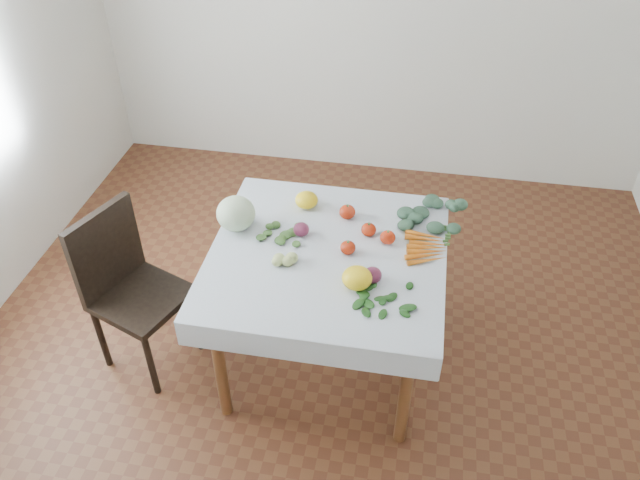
# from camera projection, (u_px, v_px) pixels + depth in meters

# --- Properties ---
(ground) EXTENTS (4.00, 4.00, 0.00)m
(ground) POSITION_uv_depth(u_px,v_px,m) (326.00, 357.00, 3.46)
(ground) COLOR brown
(table) EXTENTS (1.00, 1.00, 0.75)m
(table) POSITION_uv_depth(u_px,v_px,m) (327.00, 269.00, 3.05)
(table) COLOR brown
(table) RESTS_ON ground
(tablecloth) EXTENTS (1.12, 1.12, 0.01)m
(tablecloth) POSITION_uv_depth(u_px,v_px,m) (327.00, 253.00, 2.98)
(tablecloth) COLOR white
(tablecloth) RESTS_ON table
(chair) EXTENTS (0.53, 0.53, 0.91)m
(chair) POSITION_uv_depth(u_px,v_px,m) (127.00, 281.00, 3.17)
(chair) COLOR black
(chair) RESTS_ON ground
(cabbage) EXTENTS (0.24, 0.24, 0.17)m
(cabbage) POSITION_uv_depth(u_px,v_px,m) (236.00, 214.00, 3.08)
(cabbage) COLOR silver
(cabbage) RESTS_ON tablecloth
(tomato_a) EXTENTS (0.09, 0.09, 0.07)m
(tomato_a) POSITION_uv_depth(u_px,v_px,m) (369.00, 230.00, 3.07)
(tomato_a) COLOR #B4250C
(tomato_a) RESTS_ON tablecloth
(tomato_b) EXTENTS (0.11, 0.11, 0.07)m
(tomato_b) POSITION_uv_depth(u_px,v_px,m) (347.00, 212.00, 3.18)
(tomato_b) COLOR #B4250C
(tomato_b) RESTS_ON tablecloth
(tomato_c) EXTENTS (0.09, 0.09, 0.07)m
(tomato_c) POSITION_uv_depth(u_px,v_px,m) (348.00, 248.00, 2.96)
(tomato_c) COLOR #B4250C
(tomato_c) RESTS_ON tablecloth
(tomato_d) EXTENTS (0.10, 0.10, 0.07)m
(tomato_d) POSITION_uv_depth(u_px,v_px,m) (388.00, 237.00, 3.02)
(tomato_d) COLOR #B4250C
(tomato_d) RESTS_ON tablecloth
(heirloom_back) EXTENTS (0.14, 0.14, 0.08)m
(heirloom_back) POSITION_uv_depth(u_px,v_px,m) (307.00, 200.00, 3.25)
(heirloom_back) COLOR yellow
(heirloom_back) RESTS_ON tablecloth
(heirloom_front) EXTENTS (0.18, 0.18, 0.10)m
(heirloom_front) POSITION_uv_depth(u_px,v_px,m) (357.00, 278.00, 2.77)
(heirloom_front) COLOR yellow
(heirloom_front) RESTS_ON tablecloth
(onion_a) EXTENTS (0.09, 0.09, 0.07)m
(onion_a) POSITION_uv_depth(u_px,v_px,m) (301.00, 229.00, 3.07)
(onion_a) COLOR #561838
(onion_a) RESTS_ON tablecloth
(onion_b) EXTENTS (0.10, 0.10, 0.07)m
(onion_b) POSITION_uv_depth(u_px,v_px,m) (373.00, 275.00, 2.81)
(onion_b) COLOR #561838
(onion_b) RESTS_ON tablecloth
(tomatillo_cluster) EXTENTS (0.10, 0.13, 0.05)m
(tomatillo_cluster) POSITION_uv_depth(u_px,v_px,m) (278.00, 260.00, 2.91)
(tomatillo_cluster) COLOR #B5C06F
(tomatillo_cluster) RESTS_ON tablecloth
(carrot_bunch) EXTENTS (0.20, 0.26, 0.03)m
(carrot_bunch) POSITION_uv_depth(u_px,v_px,m) (426.00, 247.00, 2.99)
(carrot_bunch) COLOR orange
(carrot_bunch) RESTS_ON tablecloth
(kale_bunch) EXTENTS (0.35, 0.28, 0.04)m
(kale_bunch) POSITION_uv_depth(u_px,v_px,m) (429.00, 212.00, 3.20)
(kale_bunch) COLOR #375B42
(kale_bunch) RESTS_ON tablecloth
(basil_bunch) EXTENTS (0.30, 0.23, 0.01)m
(basil_bunch) POSITION_uv_depth(u_px,v_px,m) (392.00, 297.00, 2.74)
(basil_bunch) COLOR #205019
(basil_bunch) RESTS_ON tablecloth
(dill_bunch) EXTENTS (0.22, 0.19, 0.02)m
(dill_bunch) POSITION_uv_depth(u_px,v_px,m) (280.00, 231.00, 3.09)
(dill_bunch) COLOR #507736
(dill_bunch) RESTS_ON tablecloth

